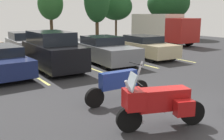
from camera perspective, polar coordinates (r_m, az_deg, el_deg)
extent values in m
cube|color=#2D2D30|center=(7.52, 16.59, -9.84)|extent=(44.00, 44.00, 0.10)
cylinder|color=black|center=(6.14, 3.79, -10.84)|extent=(0.63, 0.32, 0.62)
cylinder|color=black|center=(6.81, 17.38, -9.00)|extent=(0.63, 0.32, 0.62)
cube|color=#A51414|center=(6.28, 11.12, -6.27)|extent=(1.32, 0.81, 0.51)
cylinder|color=#B2B2B7|center=(6.03, 4.94, -7.19)|extent=(0.49, 0.23, 1.09)
cylinder|color=black|center=(5.92, 5.76, -2.86)|extent=(0.24, 0.60, 0.04)
cube|color=#A51414|center=(6.00, 4.77, -6.46)|extent=(0.58, 0.62, 0.46)
cube|color=#B2C1CC|center=(5.86, 4.39, -2.58)|extent=(0.30, 0.47, 0.39)
cube|color=#A51414|center=(6.20, 15.63, -8.07)|extent=(0.49, 0.37, 0.36)
cube|color=#A51414|center=(6.78, 12.66, -6.13)|extent=(0.49, 0.37, 0.36)
cylinder|color=black|center=(8.56, 6.11, -4.18)|extent=(0.60, 0.13, 0.60)
cylinder|color=black|center=(7.65, -3.87, -6.16)|extent=(0.60, 0.13, 0.60)
cube|color=navy|center=(7.95, 1.42, -2.12)|extent=(1.27, 0.29, 0.52)
cylinder|color=#B2B2B7|center=(8.38, 5.53, -1.72)|extent=(0.49, 0.08, 1.08)
cylinder|color=black|center=(8.23, 5.16, 1.45)|extent=(0.04, 0.62, 0.04)
cube|color=#EAE066|center=(12.64, -17.55, -0.68)|extent=(0.12, 5.02, 0.01)
cube|color=#EAE066|center=(13.68, -5.92, 0.80)|extent=(0.12, 5.02, 0.01)
cube|color=#EAE066|center=(15.20, 3.74, 2.00)|extent=(0.12, 5.02, 0.01)
cube|color=#EAE066|center=(17.07, 11.47, 2.92)|extent=(0.12, 5.02, 0.01)
cube|color=navy|center=(12.60, -23.56, 1.39)|extent=(2.05, 4.66, 0.70)
cylinder|color=black|center=(11.37, -17.81, -0.50)|extent=(0.25, 0.64, 0.63)
cylinder|color=black|center=(14.31, -21.83, 1.75)|extent=(0.25, 0.64, 0.63)
cube|color=black|center=(13.07, -12.89, 3.27)|extent=(1.87, 4.60, 1.07)
cube|color=black|center=(13.22, -13.47, 7.00)|extent=(1.70, 2.82, 0.60)
cylinder|color=black|center=(12.02, -6.78, 0.66)|extent=(0.23, 0.62, 0.61)
cylinder|color=black|center=(11.45, -13.73, -0.20)|extent=(0.23, 0.62, 0.61)
cylinder|color=black|center=(14.84, -12.08, 2.69)|extent=(0.23, 0.62, 0.61)
cylinder|color=black|center=(14.38, -17.84, 2.07)|extent=(0.23, 0.62, 0.61)
cube|color=slate|center=(14.56, -1.58, 4.01)|extent=(2.27, 5.01, 0.83)
cube|color=black|center=(14.82, -2.29, 6.63)|extent=(1.92, 2.24, 0.44)
cylinder|color=black|center=(13.63, 4.83, 2.10)|extent=(0.26, 0.63, 0.62)
cylinder|color=black|center=(12.78, -1.39, 1.45)|extent=(0.26, 0.63, 0.62)
cylinder|color=black|center=(16.45, -1.72, 3.89)|extent=(0.26, 0.63, 0.62)
cylinder|color=black|center=(15.75, -7.12, 3.42)|extent=(0.26, 0.63, 0.62)
cube|color=#C1B289|center=(16.32, 7.72, 4.74)|extent=(2.13, 4.44, 0.74)
cube|color=black|center=(16.59, 6.90, 6.89)|extent=(1.82, 2.34, 0.41)
cylinder|color=black|center=(15.72, 13.15, 3.33)|extent=(0.27, 0.71, 0.70)
cylinder|color=black|center=(14.74, 8.70, 2.93)|extent=(0.27, 0.71, 0.70)
cylinder|color=black|center=(17.97, 6.87, 4.66)|extent=(0.27, 0.71, 0.70)
cylinder|color=black|center=(17.12, 2.68, 4.36)|extent=(0.27, 0.71, 0.70)
cube|color=#B7B7BC|center=(19.72, -18.67, 5.43)|extent=(1.99, 4.41, 0.71)
cube|color=black|center=(19.81, -18.90, 7.22)|extent=(1.79, 2.19, 0.51)
cylinder|color=black|center=(18.55, -15.03, 4.51)|extent=(0.23, 0.67, 0.67)
cylinder|color=black|center=(18.13, -19.99, 4.02)|extent=(0.23, 0.67, 0.67)
cylinder|color=black|center=(21.39, -17.47, 5.36)|extent=(0.23, 0.67, 0.67)
cylinder|color=black|center=(21.03, -21.80, 4.93)|extent=(0.23, 0.67, 0.67)
cube|color=#A51E19|center=(22.62, 15.32, 8.45)|extent=(2.32, 1.84, 2.00)
cube|color=beige|center=(24.89, 9.75, 9.41)|extent=(2.36, 4.68, 2.34)
cylinder|color=black|center=(23.46, 16.67, 6.27)|extent=(0.31, 0.90, 0.90)
cylinder|color=black|center=(22.03, 13.35, 6.09)|extent=(0.31, 0.90, 0.90)
cylinder|color=black|center=(26.38, 9.71, 7.22)|extent=(0.31, 0.90, 0.90)
cylinder|color=black|center=(25.11, 6.41, 7.07)|extent=(0.31, 0.90, 0.90)
cylinder|color=#4C3823|center=(27.03, -13.18, 8.49)|extent=(0.31, 0.31, 2.12)
ellipsoid|color=#285B28|center=(27.00, -13.46, 14.05)|extent=(2.50, 2.50, 3.13)
cylinder|color=#4C3823|center=(30.90, 12.10, 8.91)|extent=(0.26, 0.26, 2.04)
ellipsoid|color=#19421E|center=(30.87, 12.34, 14.19)|extent=(4.78, 4.78, 3.65)
cylinder|color=#4C3823|center=(30.43, 0.89, 9.08)|extent=(0.24, 0.24, 1.98)
ellipsoid|color=#1E4C23|center=(30.39, 0.91, 13.83)|extent=(3.71, 3.71, 3.06)
cylinder|color=#4C3823|center=(26.46, -3.30, 8.42)|extent=(0.35, 0.35, 1.85)
ellipsoid|color=#1E4C23|center=(26.43, -3.39, 15.15)|extent=(2.56, 2.56, 4.36)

